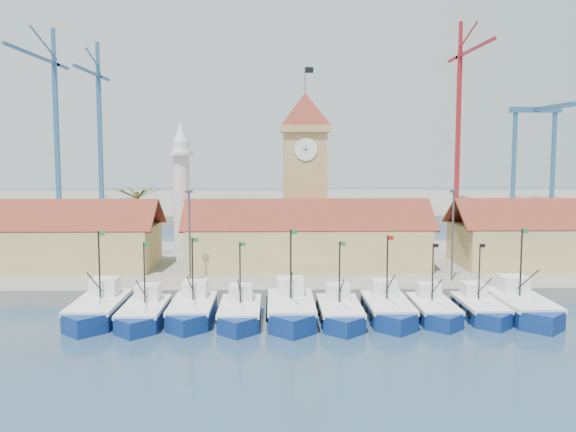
{
  "coord_description": "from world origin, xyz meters",
  "views": [
    {
      "loc": [
        -3.83,
        -50.56,
        14.4
      ],
      "look_at": [
        -2.19,
        18.0,
        7.36
      ],
      "focal_mm": 40.0,
      "sensor_mm": 36.0,
      "label": 1
    }
  ],
  "objects_px": {
    "boat_5": "(340,314)",
    "minaret": "(181,189)",
    "boat_0": "(98,311)",
    "clock_tower": "(305,171)"
  },
  "relations": [
    {
      "from": "clock_tower",
      "to": "minaret",
      "type": "xyz_separation_m",
      "value": [
        -15.0,
        2.0,
        -2.23
      ]
    },
    {
      "from": "clock_tower",
      "to": "minaret",
      "type": "distance_m",
      "value": 15.3
    },
    {
      "from": "boat_0",
      "to": "minaret",
      "type": "distance_m",
      "value": 26.74
    },
    {
      "from": "boat_0",
      "to": "minaret",
      "type": "xyz_separation_m",
      "value": [
        3.73,
        24.94,
        8.9
      ]
    },
    {
      "from": "boat_0",
      "to": "boat_5",
      "type": "bearing_deg",
      "value": -2.96
    },
    {
      "from": "boat_5",
      "to": "minaret",
      "type": "relative_size",
      "value": 0.58
    },
    {
      "from": "boat_5",
      "to": "clock_tower",
      "type": "xyz_separation_m",
      "value": [
        -1.82,
        24.0,
        11.22
      ]
    },
    {
      "from": "boat_5",
      "to": "clock_tower",
      "type": "bearing_deg",
      "value": 94.33
    },
    {
      "from": "boat_5",
      "to": "minaret",
      "type": "xyz_separation_m",
      "value": [
        -16.82,
        26.0,
        8.99
      ]
    },
    {
      "from": "boat_5",
      "to": "minaret",
      "type": "bearing_deg",
      "value": 122.89
    }
  ]
}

